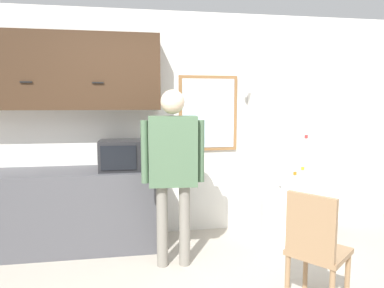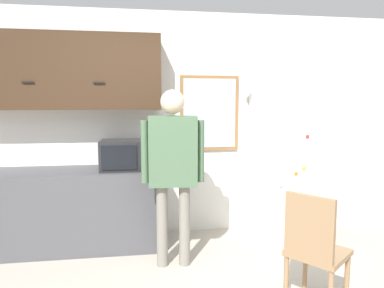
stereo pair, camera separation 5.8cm
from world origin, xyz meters
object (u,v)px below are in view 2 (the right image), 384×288
Objects in this scene: refrigerator at (288,165)px; chair at (314,247)px; person at (173,160)px; microwave at (125,155)px.

chair is at bearing -106.52° from refrigerator.
person is at bearing 7.86° from chair.
person is at bearing -158.02° from refrigerator.
person reaches higher than microwave.
microwave is at bearing 6.02° from chair.
microwave is 2.16m from chair.
microwave reaches higher than chair.
refrigerator is 1.83× the size of chair.
microwave is 0.30× the size of refrigerator.
person is (0.49, -0.55, 0.03)m from microwave.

